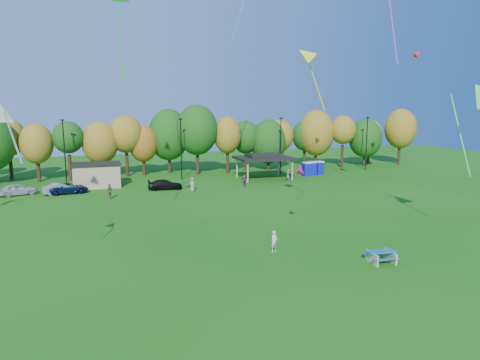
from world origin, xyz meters
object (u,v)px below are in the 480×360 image
object	(u,v)px
car_a	(17,189)
car_c	(69,188)
kite_flyer	(274,241)
porta_potties	(313,168)
car_b	(61,188)
car_d	(165,185)
picnic_table	(381,256)

from	to	relation	value
car_a	car_c	world-z (taller)	car_a
kite_flyer	porta_potties	bearing A→B (deg)	38.74
car_b	car_d	size ratio (longest dim) A/B	0.95
porta_potties	car_a	distance (m)	42.06
picnic_table	car_b	size ratio (longest dim) A/B	0.49
kite_flyer	car_b	bearing A→B (deg)	101.37
kite_flyer	car_d	distance (m)	27.67
picnic_table	car_b	bearing A→B (deg)	131.16
porta_potties	car_c	world-z (taller)	porta_potties
car_a	porta_potties	bearing A→B (deg)	-105.62
car_a	car_d	bearing A→B (deg)	-115.73
picnic_table	car_a	size ratio (longest dim) A/B	0.49
porta_potties	picnic_table	size ratio (longest dim) A/B	1.78
car_d	kite_flyer	bearing A→B (deg)	-166.82
car_a	car_c	distance (m)	5.96
car_a	car_c	size ratio (longest dim) A/B	0.93
porta_potties	picnic_table	world-z (taller)	porta_potties
car_a	car_d	size ratio (longest dim) A/B	0.97
kite_flyer	car_a	world-z (taller)	kite_flyer
porta_potties	kite_flyer	size ratio (longest dim) A/B	2.32
kite_flyer	car_c	distance (m)	32.64
porta_potties	car_a	bearing A→B (deg)	-176.28
picnic_table	kite_flyer	bearing A→B (deg)	150.54
porta_potties	picnic_table	bearing A→B (deg)	-111.14
porta_potties	picnic_table	xyz separation A→B (m)	(-14.13, -36.55, -0.61)
car_c	car_d	distance (m)	11.93
kite_flyer	car_d	bearing A→B (deg)	79.17
picnic_table	car_d	distance (m)	33.39
picnic_table	car_d	world-z (taller)	car_d
porta_potties	car_d	world-z (taller)	porta_potties
car_a	car_b	size ratio (longest dim) A/B	1.01
car_a	car_b	distance (m)	5.10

